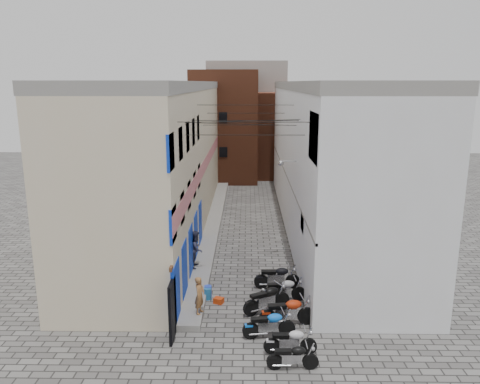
# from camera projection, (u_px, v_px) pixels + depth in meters

# --- Properties ---
(ground) EXTENTS (90.00, 90.00, 0.00)m
(ground) POSITION_uv_depth(u_px,v_px,m) (244.00, 333.00, 17.12)
(ground) COLOR #555350
(ground) RESTS_ON ground
(plinth) EXTENTS (0.90, 26.00, 0.25)m
(plinth) POSITION_uv_depth(u_px,v_px,m) (213.00, 224.00, 29.78)
(plinth) COLOR gray
(plinth) RESTS_ON ground
(building_left) EXTENTS (5.10, 27.00, 9.00)m
(building_left) POSITION_uv_depth(u_px,v_px,m) (165.00, 156.00, 28.77)
(building_left) COLOR beige
(building_left) RESTS_ON ground
(building_right) EXTENTS (5.94, 26.00, 9.00)m
(building_right) POSITION_uv_depth(u_px,v_px,m) (327.00, 156.00, 28.66)
(building_right) COLOR white
(building_right) RESTS_ON ground
(building_far_brick_left) EXTENTS (6.00, 6.00, 10.00)m
(building_far_brick_left) POSITION_uv_depth(u_px,v_px,m) (225.00, 126.00, 43.26)
(building_far_brick_left) COLOR brown
(building_far_brick_left) RESTS_ON ground
(building_far_brick_right) EXTENTS (5.00, 6.00, 8.00)m
(building_far_brick_right) POSITION_uv_depth(u_px,v_px,m) (277.00, 135.00, 45.36)
(building_far_brick_right) COLOR brown
(building_far_brick_right) RESTS_ON ground
(building_far_concrete) EXTENTS (8.00, 5.00, 11.00)m
(building_far_concrete) POSITION_uv_depth(u_px,v_px,m) (247.00, 116.00, 48.96)
(building_far_concrete) COLOR gray
(building_far_concrete) RESTS_ON ground
(far_shopfront) EXTENTS (2.00, 0.30, 2.40)m
(far_shopfront) POSITION_uv_depth(u_px,v_px,m) (246.00, 172.00, 41.37)
(far_shopfront) COLOR black
(far_shopfront) RESTS_ON ground
(overhead_wires) EXTENTS (5.80, 13.02, 1.32)m
(overhead_wires) POSITION_uv_depth(u_px,v_px,m) (245.00, 120.00, 22.93)
(overhead_wires) COLOR black
(overhead_wires) RESTS_ON ground
(motorcycle_a) EXTENTS (1.69, 0.58, 0.97)m
(motorcycle_a) POSITION_uv_depth(u_px,v_px,m) (293.00, 356.00, 14.83)
(motorcycle_a) COLOR black
(motorcycle_a) RESTS_ON ground
(motorcycle_b) EXTENTS (1.81, 0.61, 1.04)m
(motorcycle_b) POSITION_uv_depth(u_px,v_px,m) (290.00, 340.00, 15.67)
(motorcycle_b) COLOR silver
(motorcycle_b) RESTS_ON ground
(motorcycle_c) EXTENTS (1.99, 0.88, 1.11)m
(motorcycle_c) POSITION_uv_depth(u_px,v_px,m) (269.00, 323.00, 16.68)
(motorcycle_c) COLOR blue
(motorcycle_c) RESTS_ON ground
(motorcycle_d) EXTENTS (2.23, 0.99, 1.25)m
(motorcycle_d) POSITION_uv_depth(u_px,v_px,m) (287.00, 310.00, 17.48)
(motorcycle_d) COLOR #AF290C
(motorcycle_d) RESTS_ON ground
(motorcycle_e) EXTENTS (2.15, 1.60, 1.21)m
(motorcycle_e) POSITION_uv_depth(u_px,v_px,m) (267.00, 298.00, 18.56)
(motorcycle_e) COLOR black
(motorcycle_e) RESTS_ON ground
(motorcycle_f) EXTENTS (1.97, 0.77, 1.11)m
(motorcycle_f) POSITION_uv_depth(u_px,v_px,m) (283.00, 289.00, 19.48)
(motorcycle_f) COLOR #AEADB2
(motorcycle_f) RESTS_ON ground
(motorcycle_g) EXTENTS (2.06, 0.72, 1.18)m
(motorcycle_g) POSITION_uv_depth(u_px,v_px,m) (277.00, 276.00, 20.68)
(motorcycle_g) COLOR black
(motorcycle_g) RESTS_ON ground
(person_a) EXTENTS (0.50, 0.62, 1.48)m
(person_a) POSITION_uv_depth(u_px,v_px,m) (200.00, 295.00, 17.89)
(person_a) COLOR #A06A3A
(person_a) RESTS_ON plinth
(person_b) EXTENTS (0.78, 0.95, 1.79)m
(person_b) POSITION_uv_depth(u_px,v_px,m) (196.00, 249.00, 22.44)
(person_b) COLOR #2E2F45
(person_b) RESTS_ON plinth
(water_jug_near) EXTENTS (0.34, 0.34, 0.48)m
(water_jug_near) POSITION_uv_depth(u_px,v_px,m) (208.00, 294.00, 19.72)
(water_jug_near) COLOR #216BA7
(water_jug_near) RESTS_ON ground
(water_jug_far) EXTENTS (0.32, 0.32, 0.50)m
(water_jug_far) POSITION_uv_depth(u_px,v_px,m) (208.00, 291.00, 19.92)
(water_jug_far) COLOR blue
(water_jug_far) RESTS_ON ground
(red_crate) EXTENTS (0.47, 0.42, 0.24)m
(red_crate) POSITION_uv_depth(u_px,v_px,m) (219.00, 300.00, 19.38)
(red_crate) COLOR red
(red_crate) RESTS_ON ground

